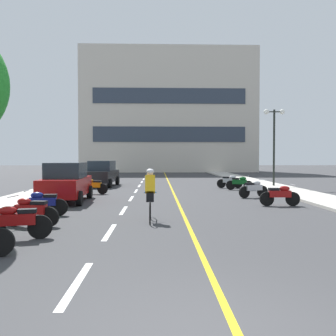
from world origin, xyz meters
name	(u,v)px	position (x,y,z in m)	size (l,w,h in m)	color
ground_plane	(167,187)	(0.00, 21.00, 0.00)	(140.00, 140.00, 0.00)	#38383A
curb_left	(74,183)	(-7.20, 24.00, 0.06)	(2.40, 72.00, 0.12)	#B7B2A8
curb_right	(257,183)	(7.20, 24.00, 0.06)	(2.40, 72.00, 0.12)	#B7B2A8
lane_dash_0	(77,283)	(-2.00, 2.00, 0.00)	(0.14, 2.20, 0.01)	silver
lane_dash_1	(110,232)	(-2.00, 6.00, 0.00)	(0.14, 2.20, 0.01)	silver
lane_dash_2	(124,210)	(-2.00, 10.00, 0.00)	(0.14, 2.20, 0.01)	silver
lane_dash_3	(131,198)	(-2.00, 14.00, 0.00)	(0.14, 2.20, 0.01)	silver
lane_dash_4	(136,191)	(-2.00, 18.00, 0.00)	(0.14, 2.20, 0.01)	silver
lane_dash_5	(139,186)	(-2.00, 22.00, 0.00)	(0.14, 2.20, 0.01)	silver
lane_dash_6	(142,182)	(-2.00, 26.00, 0.00)	(0.14, 2.20, 0.01)	silver
lane_dash_7	(144,179)	(-2.00, 30.00, 0.00)	(0.14, 2.20, 0.01)	silver
lane_dash_8	(145,177)	(-2.00, 34.00, 0.00)	(0.14, 2.20, 0.01)	silver
lane_dash_9	(146,175)	(-2.00, 38.00, 0.00)	(0.14, 2.20, 0.01)	silver
lane_dash_10	(147,173)	(-2.00, 42.00, 0.00)	(0.14, 2.20, 0.01)	silver
lane_dash_11	(148,172)	(-2.00, 46.00, 0.00)	(0.14, 2.20, 0.01)	silver
centre_line_yellow	(169,184)	(0.25, 24.00, 0.00)	(0.12, 66.00, 0.01)	gold
office_building	(169,112)	(0.96, 48.55, 8.76)	(24.89, 7.23, 17.53)	beige
street_lamp_mid	(274,130)	(7.38, 20.55, 3.96)	(1.46, 0.36, 5.27)	black
parked_car_near	(66,182)	(-4.91, 12.75, 0.92)	(2.04, 4.26, 1.82)	black
parked_car_mid	(102,173)	(-4.66, 21.74, 0.92)	(2.15, 4.31, 1.82)	black
motorcycle_1	(16,221)	(-4.20, 5.11, 0.47)	(1.68, 0.66, 0.92)	black
motorcycle_2	(31,211)	(-4.45, 6.83, 0.47)	(1.70, 0.60, 0.92)	black
motorcycle_3	(43,203)	(-4.70, 8.72, 0.47)	(1.70, 0.60, 0.92)	black
motorcycle_4	(280,195)	(4.51, 11.05, 0.47)	(1.70, 0.60, 0.92)	black
motorcycle_5	(254,188)	(4.25, 14.21, 0.47)	(1.63, 0.81, 0.92)	black
motorcycle_6	(93,186)	(-4.31, 16.26, 0.47)	(1.68, 0.67, 0.92)	black
motorcycle_7	(240,183)	(4.52, 18.44, 0.47)	(1.67, 0.69, 0.92)	black
motorcycle_8	(230,181)	(4.18, 19.90, 0.47)	(1.70, 0.60, 0.92)	black
cyclist_rider	(150,194)	(-0.92, 7.67, 0.89)	(0.42, 1.77, 1.71)	black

